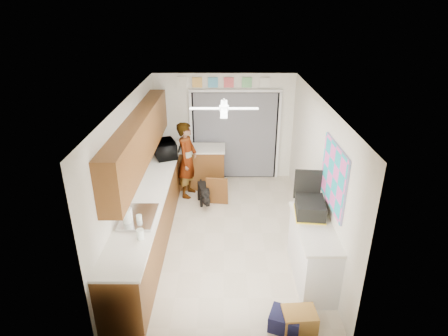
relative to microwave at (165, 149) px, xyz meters
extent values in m
plane|color=beige|center=(1.24, -1.46, -1.11)|extent=(5.00, 5.00, 0.00)
plane|color=white|center=(1.24, -1.46, 1.39)|extent=(5.00, 5.00, 0.00)
plane|color=white|center=(1.24, 1.04, 0.14)|extent=(3.20, 0.00, 3.20)
plane|color=white|center=(1.24, -3.96, 0.14)|extent=(3.20, 0.00, 3.20)
plane|color=white|center=(-0.36, -1.46, 0.14)|extent=(0.00, 5.00, 5.00)
plane|color=white|center=(2.84, -1.46, 0.14)|extent=(0.00, 5.00, 5.00)
cube|color=brown|center=(-0.06, -1.46, -0.66)|extent=(0.60, 4.80, 0.90)
cube|color=white|center=(-0.05, -1.46, -0.19)|extent=(0.62, 4.80, 0.04)
cube|color=brown|center=(-0.20, -1.26, 0.69)|extent=(0.32, 4.00, 0.80)
cube|color=silver|center=(-0.05, -2.46, -0.15)|extent=(0.50, 0.76, 0.06)
cylinder|color=silver|center=(-0.24, -2.46, -0.06)|extent=(0.03, 0.03, 0.22)
cube|color=brown|center=(0.74, 0.54, -0.66)|extent=(1.00, 0.60, 0.90)
cube|color=white|center=(0.74, 0.54, -0.19)|extent=(1.04, 0.64, 0.04)
cube|color=black|center=(1.49, 1.01, -0.06)|extent=(2.00, 0.06, 2.10)
cube|color=gray|center=(1.49, 0.97, -0.06)|extent=(1.90, 0.03, 2.05)
cube|color=white|center=(0.47, 0.98, -0.06)|extent=(0.06, 0.04, 2.10)
cube|color=white|center=(2.51, 0.98, -0.06)|extent=(0.06, 0.04, 2.10)
cube|color=white|center=(1.49, 0.98, 1.01)|extent=(2.10, 0.04, 0.06)
cube|color=#ECAF4E|center=(0.64, 1.01, 1.19)|extent=(0.22, 0.02, 0.22)
cube|color=#52AEDA|center=(0.99, 1.01, 1.19)|extent=(0.22, 0.02, 0.22)
cube|color=#E0545B|center=(1.34, 1.01, 1.19)|extent=(0.22, 0.02, 0.22)
cube|color=#6EC178|center=(1.74, 1.01, 1.19)|extent=(0.22, 0.02, 0.22)
cube|color=white|center=(2.14, 1.01, 1.19)|extent=(0.22, 0.02, 0.22)
cube|color=silver|center=(0.29, 1.01, 1.19)|extent=(0.22, 0.02, 0.26)
cube|color=white|center=(2.59, -2.66, -0.66)|extent=(0.50, 1.40, 0.90)
cube|color=white|center=(2.58, -2.66, -0.19)|extent=(0.54, 1.44, 0.04)
cube|color=#F65ABE|center=(2.82, -2.46, 0.54)|extent=(0.03, 1.15, 0.95)
cube|color=white|center=(1.24, -1.26, 1.21)|extent=(1.14, 1.14, 0.24)
imported|color=black|center=(0.00, 0.00, 0.00)|extent=(0.61, 0.72, 0.34)
imported|color=silver|center=(-0.17, -2.65, 0.00)|extent=(0.15, 0.15, 0.34)
cylinder|color=silver|center=(0.09, -2.99, -0.10)|extent=(0.13, 0.13, 0.14)
cylinder|color=silver|center=(-0.01, -2.58, -0.11)|extent=(0.09, 0.09, 0.12)
cylinder|color=white|center=(-0.16, -2.58, -0.05)|extent=(0.12, 0.12, 0.24)
cube|color=black|center=(2.56, -2.34, -0.05)|extent=(0.48, 0.61, 0.24)
cube|color=yellow|center=(2.56, -2.34, -0.16)|extent=(0.50, 0.62, 0.02)
cube|color=black|center=(2.56, -2.05, 0.20)|extent=(0.42, 0.07, 0.50)
cube|color=#BC8E3B|center=(2.23, -3.66, -0.97)|extent=(0.46, 0.36, 0.27)
cube|color=#151636|center=(2.05, -3.66, -0.99)|extent=(0.49, 0.45, 0.24)
cube|color=brown|center=(1.10, -0.42, -0.78)|extent=(0.46, 0.22, 0.66)
imported|color=white|center=(0.45, 0.06, -0.27)|extent=(0.53, 0.68, 1.67)
cube|color=black|center=(0.80, -0.32, -0.87)|extent=(0.40, 0.65, 0.47)
camera|label=1|loc=(1.26, -7.32, 2.84)|focal=30.00mm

